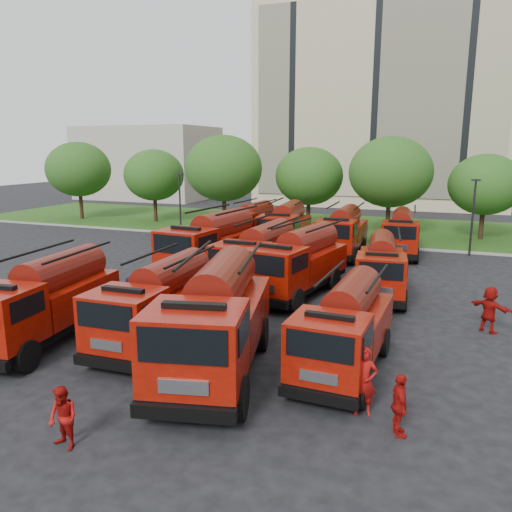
% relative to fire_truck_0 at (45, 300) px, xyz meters
% --- Properties ---
extents(ground, '(140.00, 140.00, 0.00)m').
position_rel_fire_truck_0_xyz_m(ground, '(3.42, 4.80, -1.59)').
color(ground, black).
rests_on(ground, ground).
extents(lawn, '(70.00, 16.00, 0.12)m').
position_rel_fire_truck_0_xyz_m(lawn, '(3.42, 30.80, -1.53)').
color(lawn, '#224813').
rests_on(lawn, ground).
extents(curb, '(70.00, 0.30, 0.14)m').
position_rel_fire_truck_0_xyz_m(curb, '(3.42, 22.70, -1.52)').
color(curb, gray).
rests_on(curb, ground).
extents(apartment_building, '(30.00, 14.18, 25.00)m').
position_rel_fire_truck_0_xyz_m(apartment_building, '(5.42, 52.73, 10.91)').
color(apartment_building, '#C7B694').
rests_on(apartment_building, ground).
extents(side_building, '(18.00, 12.00, 10.00)m').
position_rel_fire_truck_0_xyz_m(side_building, '(-26.58, 48.80, 3.41)').
color(side_building, '#AAA296').
rests_on(side_building, ground).
extents(tree_0, '(6.30, 6.30, 7.70)m').
position_rel_fire_truck_0_xyz_m(tree_0, '(-20.58, 26.80, 3.43)').
color(tree_0, '#382314').
rests_on(tree_0, ground).
extents(tree_1, '(5.71, 5.71, 6.98)m').
position_rel_fire_truck_0_xyz_m(tree_1, '(-12.58, 27.80, 2.96)').
color(tree_1, '#382314').
rests_on(tree_1, ground).
extents(tree_2, '(6.72, 6.72, 8.22)m').
position_rel_fire_truck_0_xyz_m(tree_2, '(-4.58, 26.30, 3.77)').
color(tree_2, '#382314').
rests_on(tree_2, ground).
extents(tree_3, '(5.88, 5.88, 7.19)m').
position_rel_fire_truck_0_xyz_m(tree_3, '(2.42, 28.80, 3.10)').
color(tree_3, '#382314').
rests_on(tree_3, ground).
extents(tree_4, '(6.55, 6.55, 8.01)m').
position_rel_fire_truck_0_xyz_m(tree_4, '(9.42, 27.30, 3.64)').
color(tree_4, '#382314').
rests_on(tree_4, ground).
extents(tree_5, '(5.46, 5.46, 6.68)m').
position_rel_fire_truck_0_xyz_m(tree_5, '(16.42, 28.30, 2.76)').
color(tree_5, '#382314').
rests_on(tree_5, ground).
extents(lamp_post_0, '(0.60, 0.25, 5.11)m').
position_rel_fire_truck_0_xyz_m(lamp_post_0, '(-6.58, 22.00, 1.31)').
color(lamp_post_0, black).
rests_on(lamp_post_0, ground).
extents(lamp_post_1, '(0.60, 0.25, 5.11)m').
position_rel_fire_truck_0_xyz_m(lamp_post_1, '(15.42, 22.00, 1.31)').
color(lamp_post_1, black).
rests_on(lamp_post_1, ground).
extents(fire_truck_0, '(3.09, 7.13, 3.15)m').
position_rel_fire_truck_0_xyz_m(fire_truck_0, '(0.00, 0.00, 0.00)').
color(fire_truck_0, black).
rests_on(fire_truck_0, ground).
extents(fire_truck_1, '(2.63, 6.77, 3.05)m').
position_rel_fire_truck_0_xyz_m(fire_truck_1, '(4.07, 1.34, -0.05)').
color(fire_truck_1, black).
rests_on(fire_truck_1, ground).
extents(fire_truck_2, '(4.30, 8.10, 3.51)m').
position_rel_fire_truck_0_xyz_m(fire_truck_2, '(7.06, -0.15, 0.18)').
color(fire_truck_2, black).
rests_on(fire_truck_2, ground).
extents(fire_truck_3, '(2.52, 6.41, 2.88)m').
position_rel_fire_truck_0_xyz_m(fire_truck_3, '(10.91, 1.45, -0.14)').
color(fire_truck_3, black).
rests_on(fire_truck_3, ground).
extents(fire_truck_4, '(3.50, 7.99, 3.53)m').
position_rel_fire_truck_0_xyz_m(fire_truck_4, '(1.48, 11.26, 0.19)').
color(fire_truck_4, black).
rests_on(fire_truck_4, ground).
extents(fire_truck_5, '(2.89, 7.25, 3.25)m').
position_rel_fire_truck_0_xyz_m(fire_truck_5, '(4.96, 9.56, 0.05)').
color(fire_truck_5, black).
rests_on(fire_truck_5, ground).
extents(fire_truck_6, '(3.66, 7.49, 3.26)m').
position_rel_fire_truck_0_xyz_m(fire_truck_6, '(7.13, 9.11, 0.06)').
color(fire_truck_6, black).
rests_on(fire_truck_6, ground).
extents(fire_truck_7, '(2.89, 6.53, 2.88)m').
position_rel_fire_truck_0_xyz_m(fire_truck_7, '(10.94, 10.43, -0.14)').
color(fire_truck_7, black).
rests_on(fire_truck_7, ground).
extents(fire_truck_8, '(2.80, 6.81, 3.04)m').
position_rel_fire_truck_0_xyz_m(fire_truck_8, '(0.03, 20.78, -0.06)').
color(fire_truck_8, black).
rests_on(fire_truck_8, ground).
extents(fire_truck_9, '(3.18, 7.50, 3.32)m').
position_rel_fire_truck_0_xyz_m(fire_truck_9, '(3.34, 19.07, 0.09)').
color(fire_truck_9, black).
rests_on(fire_truck_9, ground).
extents(fire_truck_10, '(2.66, 7.06, 3.19)m').
position_rel_fire_truck_0_xyz_m(fire_truck_10, '(7.37, 18.99, 0.02)').
color(fire_truck_10, black).
rests_on(fire_truck_10, ground).
extents(fire_truck_11, '(2.72, 6.69, 2.99)m').
position_rel_fire_truck_0_xyz_m(fire_truck_11, '(10.99, 20.59, -0.08)').
color(fire_truck_11, black).
rests_on(fire_truck_11, ground).
extents(firefighter_0, '(0.81, 0.68, 1.92)m').
position_rel_fire_truck_0_xyz_m(firefighter_0, '(11.94, -1.19, -1.59)').
color(firefighter_0, '#990E0B').
rests_on(firefighter_0, ground).
extents(firefighter_1, '(0.84, 0.57, 1.58)m').
position_rel_fire_truck_0_xyz_m(firefighter_1, '(5.47, -5.33, -1.59)').
color(firefighter_1, '#990E0B').
rests_on(firefighter_1, ground).
extents(firefighter_2, '(0.85, 1.10, 1.66)m').
position_rel_fire_truck_0_xyz_m(firefighter_2, '(12.93, -1.93, -1.59)').
color(firefighter_2, '#990E0B').
rests_on(firefighter_2, ground).
extents(firefighter_3, '(1.18, 1.12, 1.66)m').
position_rel_fire_truck_0_xyz_m(firefighter_3, '(10.79, 2.61, -1.59)').
color(firefighter_3, black).
rests_on(firefighter_3, ground).
extents(firefighter_4, '(0.99, 1.09, 1.86)m').
position_rel_fire_truck_0_xyz_m(firefighter_4, '(1.61, 3.17, -1.59)').
color(firefighter_4, black).
rests_on(firefighter_4, ground).
extents(firefighter_5, '(1.84, 1.54, 1.85)m').
position_rel_fire_truck_0_xyz_m(firefighter_5, '(15.56, 6.81, -1.59)').
color(firefighter_5, '#990E0B').
rests_on(firefighter_5, ground).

